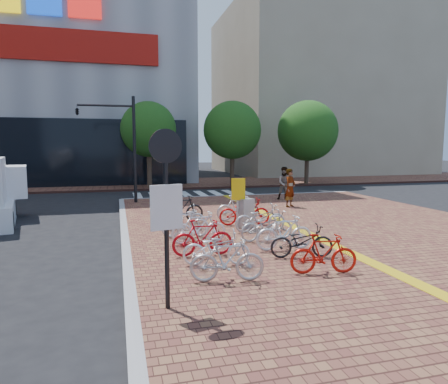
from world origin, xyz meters
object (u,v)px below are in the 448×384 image
object	(u,v)px
bike_5	(181,217)
utility_box	(246,213)
yellow_sign	(238,194)
pedestrian_b	(285,183)
bike_6	(181,209)
bike_2	(203,238)
bike_8	(302,241)
bike_13	(238,208)
notice_sign	(166,197)
bike_7	(324,254)
traffic_light_pole	(109,129)
bike_11	(260,218)
bike_3	(199,227)
bike_9	(284,233)
pedestrian_a	(290,188)
bike_0	(227,260)
bike_10	(267,226)
bike_12	(245,212)
bike_1	(216,248)
bike_4	(185,223)

from	to	relation	value
bike_5	utility_box	xyz separation A→B (m)	(2.29, -0.38, 0.09)
yellow_sign	pedestrian_b	bearing A→B (deg)	54.30
bike_6	pedestrian_b	distance (m)	8.31
bike_2	bike_8	distance (m)	2.64
bike_8	bike_13	world-z (taller)	bike_13
notice_sign	bike_8	bearing A→B (deg)	32.32
yellow_sign	bike_5	bearing A→B (deg)	169.15
bike_7	traffic_light_pole	world-z (taller)	traffic_light_pole
utility_box	bike_13	bearing A→B (deg)	85.72
bike_11	bike_3	bearing A→B (deg)	114.06
bike_5	bike_8	size ratio (longest dim) A/B	0.99
bike_9	pedestrian_a	world-z (taller)	pedestrian_a
bike_0	bike_9	xyz separation A→B (m)	(2.27, 2.11, 0.02)
bike_5	bike_10	size ratio (longest dim) A/B	0.94
bike_0	pedestrian_a	world-z (taller)	pedestrian_a
bike_2	bike_7	distance (m)	3.26
bike_3	bike_12	size ratio (longest dim) A/B	0.88
bike_12	notice_sign	bearing A→B (deg)	159.23
bike_3	pedestrian_a	world-z (taller)	pedestrian_a
pedestrian_b	bike_1	bearing A→B (deg)	-107.18
pedestrian_a	utility_box	xyz separation A→B (m)	(-3.59, -4.14, -0.39)
bike_9	notice_sign	world-z (taller)	notice_sign
bike_6	pedestrian_b	size ratio (longest dim) A/B	1.01
bike_4	bike_7	world-z (taller)	bike_7
bike_2	notice_sign	distance (m)	3.88
bike_4	bike_6	xyz separation A→B (m)	(0.20, 2.30, 0.08)
utility_box	yellow_sign	bearing A→B (deg)	178.92
utility_box	traffic_light_pole	distance (m)	9.61
bike_8	bike_10	bearing A→B (deg)	15.46
pedestrian_a	traffic_light_pole	bearing A→B (deg)	122.67
bike_7	bike_12	world-z (taller)	bike_12
bike_2	bike_3	size ratio (longest dim) A/B	0.99
bike_11	bike_8	bearing A→B (deg)	178.42
traffic_light_pole	bike_2	bearing A→B (deg)	-76.93
utility_box	bike_8	bearing A→B (deg)	-86.82
yellow_sign	bike_4	bearing A→B (deg)	-156.02
bike_7	bike_9	world-z (taller)	bike_9
bike_9	bike_11	size ratio (longest dim) A/B	0.93
bike_8	bike_11	bearing A→B (deg)	9.18
bike_10	pedestrian_b	xyz separation A→B (m)	(4.34, 8.51, 0.43)
bike_3	bike_9	size ratio (longest dim) A/B	0.99
bike_2	pedestrian_a	bearing A→B (deg)	-37.02
bike_5	utility_box	world-z (taller)	utility_box
bike_0	utility_box	xyz separation A→B (m)	(2.19, 5.33, 0.04)
bike_12	bike_6	bearing A→B (deg)	76.04
bike_3	traffic_light_pole	world-z (taller)	traffic_light_pole
bike_2	yellow_sign	distance (m)	3.80
bike_0	notice_sign	size ratio (longest dim) A/B	0.50
bike_9	bike_10	bearing A→B (deg)	3.22
bike_3	yellow_sign	size ratio (longest dim) A/B	0.93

